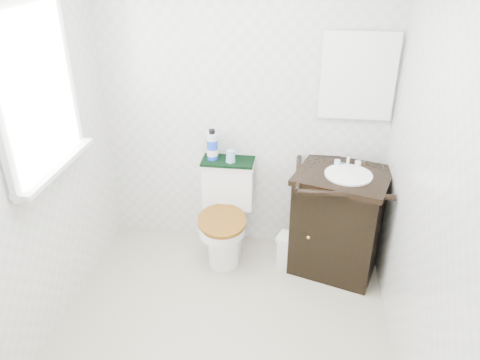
% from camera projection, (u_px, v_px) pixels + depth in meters
% --- Properties ---
extents(floor, '(2.40, 2.40, 0.00)m').
position_uv_depth(floor, '(219.00, 342.00, 3.02)').
color(floor, beige).
rests_on(floor, ground).
extents(wall_back, '(2.40, 0.00, 2.40)m').
position_uv_depth(wall_back, '(243.00, 104.00, 3.51)').
color(wall_back, silver).
rests_on(wall_back, ground).
extents(wall_front, '(2.40, 0.00, 2.40)m').
position_uv_depth(wall_front, '(141.00, 359.00, 1.41)').
color(wall_front, silver).
rests_on(wall_front, ground).
extents(wall_left, '(0.00, 2.40, 2.40)m').
position_uv_depth(wall_left, '(19.00, 165.00, 2.59)').
color(wall_left, silver).
rests_on(wall_left, ground).
extents(wall_right, '(0.00, 2.40, 2.40)m').
position_uv_depth(wall_right, '(431.00, 191.00, 2.33)').
color(wall_right, silver).
rests_on(wall_right, ground).
extents(window, '(0.02, 0.70, 0.90)m').
position_uv_depth(window, '(34.00, 90.00, 2.64)').
color(window, white).
rests_on(window, wall_left).
extents(mirror, '(0.50, 0.02, 0.60)m').
position_uv_depth(mirror, '(358.00, 76.00, 3.27)').
color(mirror, silver).
rests_on(mirror, wall_back).
extents(toilet, '(0.43, 0.64, 0.76)m').
position_uv_depth(toilet, '(226.00, 217.00, 3.72)').
color(toilet, white).
rests_on(toilet, floor).
extents(vanity, '(0.78, 0.72, 0.92)m').
position_uv_depth(vanity, '(339.00, 219.00, 3.52)').
color(vanity, black).
rests_on(vanity, floor).
extents(trash_bin, '(0.22, 0.20, 0.27)m').
position_uv_depth(trash_bin, '(289.00, 250.00, 3.66)').
color(trash_bin, white).
rests_on(trash_bin, floor).
extents(towel, '(0.40, 0.22, 0.02)m').
position_uv_depth(towel, '(228.00, 161.00, 3.63)').
color(towel, black).
rests_on(towel, toilet).
extents(mouthwash_bottle, '(0.08, 0.08, 0.24)m').
position_uv_depth(mouthwash_bottle, '(212.00, 146.00, 3.59)').
color(mouthwash_bottle, blue).
rests_on(mouthwash_bottle, towel).
extents(cup, '(0.08, 0.08, 0.09)m').
position_uv_depth(cup, '(231.00, 156.00, 3.58)').
color(cup, '#81AFD3').
rests_on(cup, towel).
extents(soap_bar, '(0.07, 0.04, 0.02)m').
position_uv_depth(soap_bar, '(341.00, 164.00, 3.46)').
color(soap_bar, '#176070').
rests_on(soap_bar, vanity).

